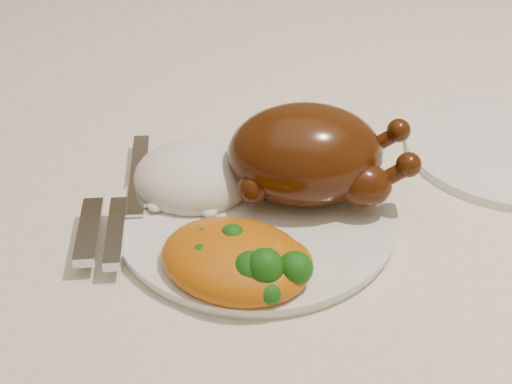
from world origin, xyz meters
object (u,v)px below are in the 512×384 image
(dinner_plate, at_px, (256,215))
(roast_chicken, at_px, (310,154))
(dining_table, at_px, (361,241))
(side_plate, at_px, (509,149))

(dinner_plate, bearing_deg, roast_chicken, 47.40)
(roast_chicken, bearing_deg, dining_table, 45.23)
(dining_table, relative_size, side_plate, 7.61)
(dinner_plate, relative_size, side_plate, 1.18)
(dining_table, xyz_separation_m, roast_chicken, (-0.04, -0.08, 0.16))
(side_plate, xyz_separation_m, roast_chicken, (-0.17, -0.15, 0.05))
(roast_chicken, bearing_deg, side_plate, 22.34)
(dining_table, distance_m, dinner_plate, 0.18)
(dinner_plate, height_order, roast_chicken, roast_chicken)
(dining_table, bearing_deg, dinner_plate, -122.70)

